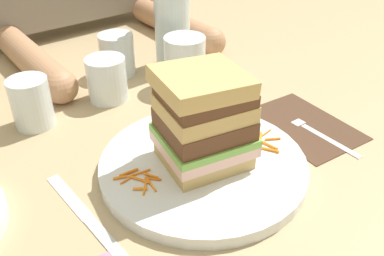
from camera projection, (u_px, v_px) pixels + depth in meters
name	position (u px, v px, depth m)	size (l,w,h in m)	color
ground_plane	(207.00, 168.00, 0.59)	(3.00, 3.00, 0.00)	tan
main_plate	(205.00, 167.00, 0.58)	(0.29, 0.29, 0.02)	white
sandwich	(206.00, 122.00, 0.54)	(0.13, 0.13, 0.14)	tan
carrot_shred_0	(129.00, 173.00, 0.55)	(0.00, 0.00, 0.03)	orange
carrot_shred_1	(153.00, 179.00, 0.54)	(0.00, 0.00, 0.02)	orange
carrot_shred_2	(139.00, 188.00, 0.53)	(0.00, 0.00, 0.02)	orange
carrot_shred_3	(139.00, 179.00, 0.54)	(0.00, 0.00, 0.03)	orange
carrot_shred_4	(126.00, 180.00, 0.54)	(0.00, 0.00, 0.02)	orange
carrot_shred_5	(147.00, 188.00, 0.53)	(0.00, 0.00, 0.03)	orange
carrot_shred_6	(151.00, 176.00, 0.55)	(0.00, 0.00, 0.02)	orange
carrot_shred_7	(141.00, 173.00, 0.55)	(0.00, 0.00, 0.03)	orange
carrot_shred_8	(152.00, 185.00, 0.53)	(0.00, 0.00, 0.03)	orange
carrot_shred_9	(120.00, 177.00, 0.55)	(0.00, 0.00, 0.02)	orange
carrot_shred_10	(271.00, 150.00, 0.60)	(0.00, 0.00, 0.03)	orange
carrot_shred_11	(269.00, 145.00, 0.61)	(0.00, 0.00, 0.03)	orange
carrot_shred_12	(273.00, 139.00, 0.62)	(0.00, 0.00, 0.02)	orange
carrot_shred_13	(265.00, 134.00, 0.63)	(0.00, 0.00, 0.03)	orange
carrot_shred_14	(261.00, 138.00, 0.62)	(0.00, 0.00, 0.03)	orange
napkin_dark	(303.00, 125.00, 0.69)	(0.13, 0.18, 0.00)	#4C3323
fork	(314.00, 129.00, 0.67)	(0.02, 0.17, 0.00)	silver
knife	(89.00, 219.00, 0.51)	(0.02, 0.20, 0.00)	silver
juice_glass	(185.00, 64.00, 0.78)	(0.08, 0.08, 0.10)	white
water_bottle	(172.00, 14.00, 0.83)	(0.07, 0.07, 0.24)	silver
empty_tumbler_0	(117.00, 55.00, 0.83)	(0.07, 0.07, 0.08)	silver
empty_tumbler_1	(31.00, 103.00, 0.67)	(0.06, 0.06, 0.08)	silver
empty_tumbler_2	(107.00, 79.00, 0.74)	(0.07, 0.07, 0.08)	silver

